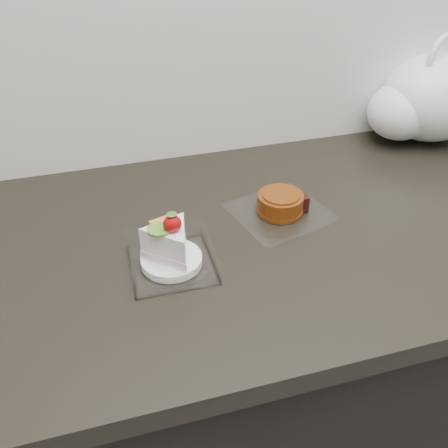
# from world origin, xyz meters

# --- Properties ---
(counter) EXTENTS (2.04, 0.64, 0.90)m
(counter) POSITION_xyz_m (0.00, 1.69, 0.45)
(counter) COLOR black
(counter) RESTS_ON ground
(cake_tray) EXTENTS (0.14, 0.14, 0.11)m
(cake_tray) POSITION_xyz_m (-0.27, 1.63, 0.93)
(cake_tray) COLOR white
(cake_tray) RESTS_ON counter
(mooncake_wrap) EXTENTS (0.21, 0.20, 0.04)m
(mooncake_wrap) POSITION_xyz_m (-0.04, 1.73, 0.92)
(mooncake_wrap) COLOR white
(mooncake_wrap) RESTS_ON counter
(plastic_bag) EXTENTS (0.34, 0.27, 0.25)m
(plastic_bag) POSITION_xyz_m (0.40, 1.93, 1.00)
(plastic_bag) COLOR white
(plastic_bag) RESTS_ON counter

